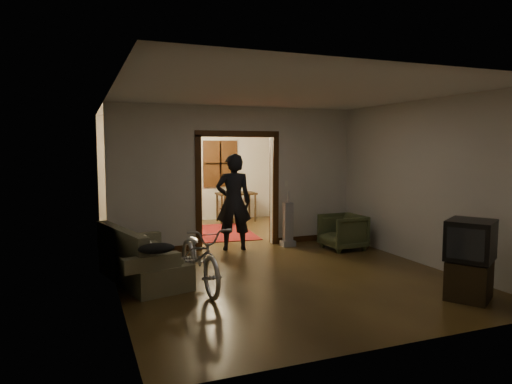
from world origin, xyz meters
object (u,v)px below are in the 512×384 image
sofa (144,254)px  bicycle (200,256)px  person (233,202)px  desk (236,207)px  armchair (343,232)px  locker (155,193)px

sofa → bicycle: bearing=-56.4°
bicycle → person: (1.22, 2.13, 0.48)m
bicycle → person: size_ratio=0.93×
person → desk: 3.49m
armchair → person: 2.22m
bicycle → armchair: size_ratio=2.29×
sofa → locker: (0.95, 5.08, 0.41)m
bicycle → desk: size_ratio=1.68×
sofa → locker: size_ratio=1.08×
locker → desk: bearing=0.6°
sofa → locker: 5.18m
person → armchair: bearing=172.8°
sofa → locker: locker is taller
sofa → bicycle: size_ratio=1.02×
armchair → person: (-2.01, 0.73, 0.59)m
bicycle → locker: 5.72m
sofa → person: size_ratio=0.94×
sofa → person: bearing=23.6°
armchair → locker: bearing=-146.6°
bicycle → desk: bearing=63.5°
sofa → armchair: sofa is taller
bicycle → person: bearing=57.7°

